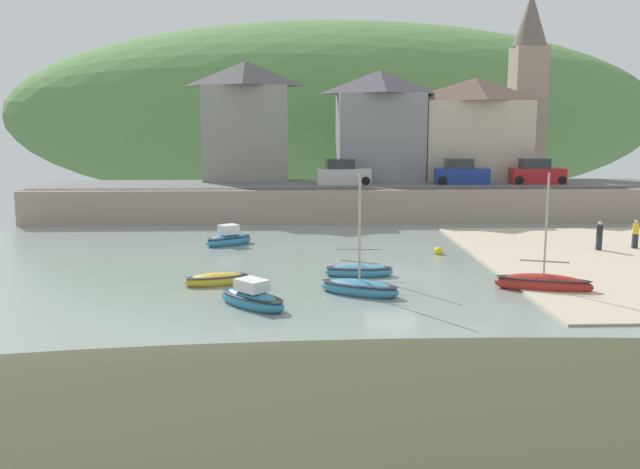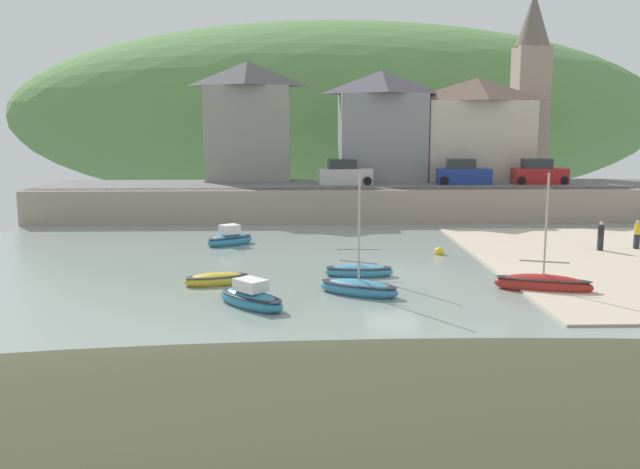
{
  "view_description": "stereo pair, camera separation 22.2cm",
  "coord_description": "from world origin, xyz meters",
  "px_view_note": "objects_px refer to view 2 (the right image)",
  "views": [
    {
      "loc": [
        -4.68,
        -32.4,
        7.25
      ],
      "look_at": [
        -3.46,
        0.66,
        1.79
      ],
      "focal_mm": 38.9,
      "sensor_mm": 36.0,
      "label": 1
    },
    {
      "loc": [
        -4.46,
        -32.4,
        7.25
      ],
      "look_at": [
        -3.46,
        0.66,
        1.79
      ],
      "focal_mm": 38.9,
      "sensor_mm": 36.0,
      "label": 2
    }
  ],
  "objects_px": {
    "motorboat_with_cabin": "(251,298)",
    "person_near_water": "(637,233)",
    "church_with_spire": "(531,82)",
    "parked_car_end_of_row": "(539,173)",
    "waterfront_building_right": "(476,128)",
    "sailboat_nearest_shore": "(358,288)",
    "sailboat_blue_trim": "(359,270)",
    "waterfront_building_centre": "(381,124)",
    "parked_car_near_slipway": "(344,174)",
    "fishing_boat_green": "(217,280)",
    "parked_car_by_wall": "(463,174)",
    "mooring_buoy": "(439,252)",
    "dinghy_open_wooden": "(230,239)",
    "person_on_slipway": "(601,235)",
    "waterfront_building_left": "(248,120)",
    "sailboat_tall_mast": "(543,284)"
  },
  "relations": [
    {
      "from": "sailboat_blue_trim",
      "to": "fishing_boat_green",
      "type": "bearing_deg",
      "value": -164.09
    },
    {
      "from": "person_near_water",
      "to": "mooring_buoy",
      "type": "xyz_separation_m",
      "value": [
        -11.37,
        -0.85,
        -0.83
      ]
    },
    {
      "from": "church_with_spire",
      "to": "parked_car_near_slipway",
      "type": "height_order",
      "value": "church_with_spire"
    },
    {
      "from": "dinghy_open_wooden",
      "to": "sailboat_nearest_shore",
      "type": "bearing_deg",
      "value": -97.33
    },
    {
      "from": "sailboat_blue_trim",
      "to": "parked_car_near_slipway",
      "type": "distance_m",
      "value": 21.42
    },
    {
      "from": "person_near_water",
      "to": "waterfront_building_left",
      "type": "bearing_deg",
      "value": 139.65
    },
    {
      "from": "sailboat_blue_trim",
      "to": "parked_car_near_slipway",
      "type": "bearing_deg",
      "value": 90.76
    },
    {
      "from": "church_with_spire",
      "to": "fishing_boat_green",
      "type": "distance_m",
      "value": 40.79
    },
    {
      "from": "sailboat_blue_trim",
      "to": "person_near_water",
      "type": "height_order",
      "value": "sailboat_blue_trim"
    },
    {
      "from": "waterfront_building_left",
      "to": "parked_car_by_wall",
      "type": "height_order",
      "value": "waterfront_building_left"
    },
    {
      "from": "waterfront_building_left",
      "to": "waterfront_building_centre",
      "type": "height_order",
      "value": "waterfront_building_left"
    },
    {
      "from": "motorboat_with_cabin",
      "to": "person_on_slipway",
      "type": "height_order",
      "value": "person_on_slipway"
    },
    {
      "from": "sailboat_nearest_shore",
      "to": "person_on_slipway",
      "type": "relative_size",
      "value": 3.12
    },
    {
      "from": "church_with_spire",
      "to": "person_near_water",
      "type": "relative_size",
      "value": 9.8
    },
    {
      "from": "parked_car_near_slipway",
      "to": "person_on_slipway",
      "type": "xyz_separation_m",
      "value": [
        13.28,
        -15.64,
        -2.22
      ]
    },
    {
      "from": "church_with_spire",
      "to": "sailboat_blue_trim",
      "type": "xyz_separation_m",
      "value": [
        -17.59,
        -29.71,
        -10.32
      ]
    },
    {
      "from": "waterfront_building_right",
      "to": "sailboat_blue_trim",
      "type": "relative_size",
      "value": 1.77
    },
    {
      "from": "parked_car_end_of_row",
      "to": "waterfront_building_right",
      "type": "bearing_deg",
      "value": 131.99
    },
    {
      "from": "waterfront_building_right",
      "to": "parked_car_end_of_row",
      "type": "distance_m",
      "value": 6.85
    },
    {
      "from": "waterfront_building_centre",
      "to": "waterfront_building_right",
      "type": "distance_m",
      "value": 7.88
    },
    {
      "from": "sailboat_tall_mast",
      "to": "parked_car_end_of_row",
      "type": "height_order",
      "value": "sailboat_tall_mast"
    },
    {
      "from": "church_with_spire",
      "to": "sailboat_nearest_shore",
      "type": "xyz_separation_m",
      "value": [
        -17.9,
        -33.22,
        -10.3
      ]
    },
    {
      "from": "motorboat_with_cabin",
      "to": "parked_car_by_wall",
      "type": "relative_size",
      "value": 0.81
    },
    {
      "from": "motorboat_with_cabin",
      "to": "sailboat_nearest_shore",
      "type": "bearing_deg",
      "value": 68.64
    },
    {
      "from": "dinghy_open_wooden",
      "to": "mooring_buoy",
      "type": "height_order",
      "value": "dinghy_open_wooden"
    },
    {
      "from": "fishing_boat_green",
      "to": "dinghy_open_wooden",
      "type": "bearing_deg",
      "value": 76.39
    },
    {
      "from": "dinghy_open_wooden",
      "to": "parked_car_end_of_row",
      "type": "relative_size",
      "value": 0.75
    },
    {
      "from": "sailboat_nearest_shore",
      "to": "fishing_boat_green",
      "type": "height_order",
      "value": "sailboat_nearest_shore"
    },
    {
      "from": "fishing_boat_green",
      "to": "parked_car_near_slipway",
      "type": "xyz_separation_m",
      "value": [
        7.19,
        22.75,
        2.99
      ]
    },
    {
      "from": "waterfront_building_left",
      "to": "church_with_spire",
      "type": "bearing_deg",
      "value": 9.26
    },
    {
      "from": "sailboat_nearest_shore",
      "to": "sailboat_blue_trim",
      "type": "relative_size",
      "value": 1.0
    },
    {
      "from": "waterfront_building_right",
      "to": "parked_car_near_slipway",
      "type": "xyz_separation_m",
      "value": [
        -11.21,
        -4.5,
        -3.42
      ]
    },
    {
      "from": "waterfront_building_left",
      "to": "waterfront_building_centre",
      "type": "relative_size",
      "value": 1.08
    },
    {
      "from": "waterfront_building_centre",
      "to": "sailboat_tall_mast",
      "type": "bearing_deg",
      "value": -82.8
    },
    {
      "from": "sailboat_nearest_shore",
      "to": "waterfront_building_right",
      "type": "bearing_deg",
      "value": 96.78
    },
    {
      "from": "motorboat_with_cabin",
      "to": "church_with_spire",
      "type": "bearing_deg",
      "value": 104.12
    },
    {
      "from": "motorboat_with_cabin",
      "to": "person_near_water",
      "type": "relative_size",
      "value": 2.12
    },
    {
      "from": "parked_car_near_slipway",
      "to": "parked_car_end_of_row",
      "type": "relative_size",
      "value": 1.02
    },
    {
      "from": "parked_car_near_slipway",
      "to": "parked_car_by_wall",
      "type": "xyz_separation_m",
      "value": [
        9.18,
        0.0,
        0.0
      ]
    },
    {
      "from": "church_with_spire",
      "to": "parked_car_near_slipway",
      "type": "xyz_separation_m",
      "value": [
        -16.91,
        -8.5,
        -7.37
      ]
    },
    {
      "from": "church_with_spire",
      "to": "waterfront_building_left",
      "type": "bearing_deg",
      "value": -170.74
    },
    {
      "from": "parked_car_by_wall",
      "to": "mooring_buoy",
      "type": "bearing_deg",
      "value": -102.72
    },
    {
      "from": "waterfront_building_centre",
      "to": "sailboat_tall_mast",
      "type": "height_order",
      "value": "waterfront_building_centre"
    },
    {
      "from": "sailboat_nearest_shore",
      "to": "mooring_buoy",
      "type": "xyz_separation_m",
      "value": [
        5.17,
        8.68,
        -0.12
      ]
    },
    {
      "from": "parked_car_by_wall",
      "to": "person_near_water",
      "type": "distance_m",
      "value": 16.62
    },
    {
      "from": "church_with_spire",
      "to": "parked_car_end_of_row",
      "type": "xyz_separation_m",
      "value": [
        -1.82,
        -8.5,
        -7.37
      ]
    },
    {
      "from": "person_near_water",
      "to": "parked_car_by_wall",
      "type": "bearing_deg",
      "value": 112.78
    },
    {
      "from": "waterfront_building_centre",
      "to": "parked_car_near_slipway",
      "type": "xyz_separation_m",
      "value": [
        -3.34,
        -4.5,
        -3.72
      ]
    },
    {
      "from": "motorboat_with_cabin",
      "to": "person_on_slipway",
      "type": "bearing_deg",
      "value": 76.8
    },
    {
      "from": "waterfront_building_right",
      "to": "parked_car_by_wall",
      "type": "xyz_separation_m",
      "value": [
        -2.04,
        -4.5,
        -3.42
      ]
    }
  ]
}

